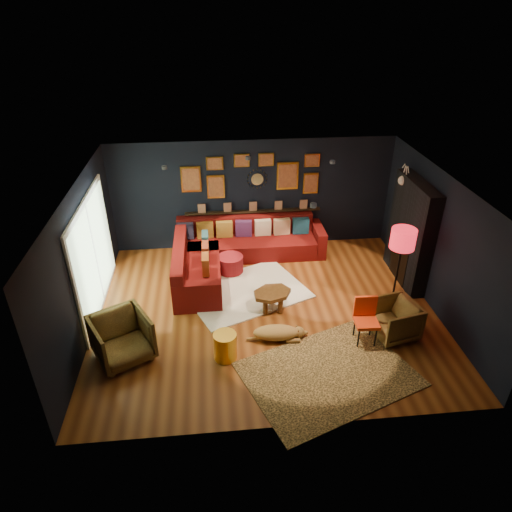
{
  "coord_description": "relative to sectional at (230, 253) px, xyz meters",
  "views": [
    {
      "loc": [
        -0.93,
        -7.12,
        5.38
      ],
      "look_at": [
        -0.17,
        0.3,
        1.07
      ],
      "focal_mm": 32.0,
      "sensor_mm": 36.0,
      "label": 1
    }
  ],
  "objects": [
    {
      "name": "pouf",
      "position": [
        -0.0,
        -0.31,
        -0.11
      ],
      "size": [
        0.56,
        0.56,
        0.37
      ],
      "primitive_type": "cylinder",
      "color": "maroon",
      "rests_on": "shag_rug"
    },
    {
      "name": "sunburst_mirror",
      "position": [
        0.71,
        0.91,
        1.38
      ],
      "size": [
        0.47,
        0.16,
        0.47
      ],
      "color": "silver",
      "rests_on": "room_walls"
    },
    {
      "name": "sectional",
      "position": [
        0.0,
        0.0,
        0.0
      ],
      "size": [
        3.41,
        2.69,
        0.86
      ],
      "color": "#68070B",
      "rests_on": "ground"
    },
    {
      "name": "floor",
      "position": [
        0.61,
        -1.81,
        -0.32
      ],
      "size": [
        6.5,
        6.5,
        0.0
      ],
      "primitive_type": "plane",
      "color": "#975220",
      "rests_on": "ground"
    },
    {
      "name": "ceiling_spots",
      "position": [
        0.61,
        -1.01,
        2.24
      ],
      "size": [
        3.3,
        2.5,
        0.06
      ],
      "color": "black",
      "rests_on": "room_walls"
    },
    {
      "name": "room_walls",
      "position": [
        0.61,
        -1.81,
        1.27
      ],
      "size": [
        6.5,
        6.5,
        6.5
      ],
      "color": "black",
      "rests_on": "ground"
    },
    {
      "name": "armchair_right",
      "position": [
        2.79,
        -2.75,
        0.06
      ],
      "size": [
        0.83,
        0.87,
        0.76
      ],
      "primitive_type": "imported",
      "rotation": [
        0.0,
        0.0,
        -1.36
      ],
      "color": "#BE8F3F",
      "rests_on": "ground"
    },
    {
      "name": "fireplace",
      "position": [
        3.71,
        -0.91,
        0.7
      ],
      "size": [
        0.31,
        1.6,
        2.2
      ],
      "color": "black",
      "rests_on": "ground"
    },
    {
      "name": "gallery_wall",
      "position": [
        0.6,
        0.91,
        1.48
      ],
      "size": [
        3.15,
        0.04,
        1.02
      ],
      "color": "yellow",
      "rests_on": "room_walls"
    },
    {
      "name": "gold_stool",
      "position": [
        -0.23,
        -3.04,
        -0.08
      ],
      "size": [
        0.39,
        0.39,
        0.49
      ],
      "primitive_type": "cylinder",
      "color": "yellow",
      "rests_on": "ground"
    },
    {
      "name": "deer_head",
      "position": [
        3.75,
        -0.41,
        1.73
      ],
      "size": [
        0.5,
        0.28,
        0.45
      ],
      "color": "white",
      "rests_on": "fireplace"
    },
    {
      "name": "floor_lamp",
      "position": [
        3.11,
        -1.86,
        1.09
      ],
      "size": [
        0.46,
        0.46,
        1.68
      ],
      "color": "black",
      "rests_on": "ground"
    },
    {
      "name": "armchair_left",
      "position": [
        -1.94,
        -2.86,
        0.13
      ],
      "size": [
        1.16,
        1.14,
        0.9
      ],
      "primitive_type": "imported",
      "rotation": [
        0.0,
        0.0,
        0.51
      ],
      "color": "#BE8F3F",
      "rests_on": "ground"
    },
    {
      "name": "orange_chair",
      "position": [
        2.23,
        -2.8,
        0.18
      ],
      "size": [
        0.42,
        0.42,
        0.85
      ],
      "rotation": [
        0.0,
        0.0,
        -0.04
      ],
      "color": "black",
      "rests_on": "ground"
    },
    {
      "name": "coffee_table",
      "position": [
        0.73,
        -1.78,
        0.02
      ],
      "size": [
        0.93,
        0.81,
        0.39
      ],
      "rotation": [
        0.0,
        0.0,
        0.35
      ],
      "color": "brown",
      "rests_on": "shag_rug"
    },
    {
      "name": "ledge",
      "position": [
        0.61,
        0.87,
        0.6
      ],
      "size": [
        3.2,
        0.12,
        0.04
      ],
      "primitive_type": "cube",
      "color": "black",
      "rests_on": "room_walls"
    },
    {
      "name": "dog",
      "position": [
        0.69,
        -2.65,
        -0.13
      ],
      "size": [
        1.15,
        0.62,
        0.35
      ],
      "primitive_type": null,
      "rotation": [
        0.0,
        0.0,
        -0.06
      ],
      "color": "#BE8743",
      "rests_on": "leopard_rug"
    },
    {
      "name": "shag_rug",
      "position": [
        0.27,
        -1.14,
        -0.31
      ],
      "size": [
        2.81,
        2.48,
        0.03
      ],
      "primitive_type": "cube",
      "rotation": [
        0.0,
        0.0,
        0.41
      ],
      "color": "white",
      "rests_on": "ground"
    },
    {
      "name": "leopard_rug",
      "position": [
        1.41,
        -3.61,
        -0.32
      ],
      "size": [
        3.13,
        2.7,
        0.02
      ],
      "primitive_type": "cube",
      "rotation": [
        0.0,
        0.0,
        0.37
      ],
      "color": "tan",
      "rests_on": "ground"
    },
    {
      "name": "sliding_door",
      "position": [
        -2.6,
        -1.21,
        0.78
      ],
      "size": [
        0.06,
        2.8,
        2.2
      ],
      "color": "white",
      "rests_on": "ground"
    }
  ]
}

